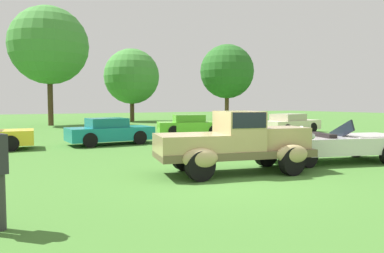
% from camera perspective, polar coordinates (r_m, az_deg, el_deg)
% --- Properties ---
extents(ground_plane, '(120.00, 120.00, 0.00)m').
position_cam_1_polar(ground_plane, '(9.37, 6.35, -8.14)').
color(ground_plane, '#42752D').
extents(feature_pickup_truck, '(4.52, 2.50, 1.70)m').
position_cam_1_polar(feature_pickup_truck, '(10.00, 6.87, -2.38)').
color(feature_pickup_truck, brown).
rests_on(feature_pickup_truck, ground_plane).
extents(neighbor_convertible, '(4.90, 2.87, 1.40)m').
position_cam_1_polar(neighbor_convertible, '(12.79, 21.84, -2.57)').
color(neighbor_convertible, silver).
rests_on(neighbor_convertible, ground_plane).
extents(show_car_teal, '(3.89, 1.83, 1.22)m').
position_cam_1_polar(show_car_teal, '(17.25, -12.80, -0.77)').
color(show_car_teal, teal).
rests_on(show_car_teal, ground_plane).
extents(show_car_lime, '(4.27, 2.79, 1.22)m').
position_cam_1_polar(show_car_lime, '(21.52, -0.17, 0.20)').
color(show_car_lime, '#60C62D').
rests_on(show_car_lime, ground_plane).
extents(show_car_cream, '(4.73, 2.40, 1.22)m').
position_cam_1_polar(show_car_cream, '(24.14, 15.09, 0.46)').
color(show_car_cream, beige).
rests_on(show_car_cream, ground_plane).
extents(treeline_mid_left, '(6.49, 6.49, 9.97)m').
position_cam_1_polar(treeline_mid_left, '(33.39, -21.52, 11.72)').
color(treeline_mid_left, '#47331E').
rests_on(treeline_mid_left, ground_plane).
extents(treeline_center, '(5.66, 5.66, 7.47)m').
position_cam_1_polar(treeline_center, '(38.19, -9.43, 7.75)').
color(treeline_center, '#47331E').
rests_on(treeline_center, ground_plane).
extents(treeline_mid_right, '(5.74, 5.74, 8.14)m').
position_cam_1_polar(treeline_mid_right, '(39.43, 5.52, 8.57)').
color(treeline_mid_right, brown).
rests_on(treeline_mid_right, ground_plane).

